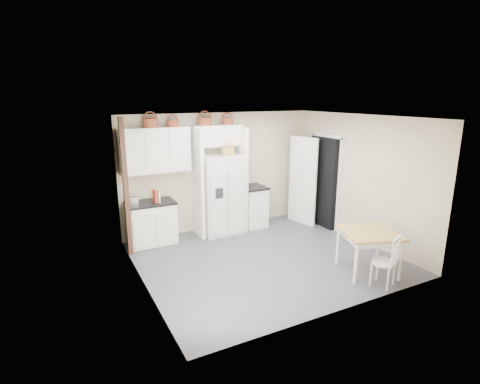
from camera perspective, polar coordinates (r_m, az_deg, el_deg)
floor at (r=7.14m, az=3.86°, el=-10.01°), size 4.50×4.50×0.00m
ceiling at (r=6.51m, az=4.25°, el=11.30°), size 4.50×4.50×0.00m
wall_back at (r=8.44m, az=-3.03°, el=3.15°), size 4.50×0.00×4.50m
wall_left at (r=5.90m, az=-15.00°, el=-2.36°), size 0.00×4.00×4.00m
wall_right at (r=8.09m, az=17.81°, el=1.96°), size 0.00×4.00×4.00m
refrigerator at (r=8.17m, az=-2.95°, el=-0.35°), size 0.90×0.72×1.73m
base_cab_left at (r=7.86m, az=-13.29°, el=-4.72°), size 0.91×0.58×0.85m
base_cab_right at (r=8.68m, az=1.92°, el=-2.29°), size 0.51×0.62×0.90m
dining_table at (r=6.83m, az=18.92°, el=-8.63°), size 1.14×1.14×0.74m
windsor_chair at (r=6.44m, az=21.06°, el=-9.94°), size 0.50×0.48×0.81m
counter_left at (r=7.73m, az=-13.48°, el=-1.63°), size 0.95×0.61×0.04m
counter_right at (r=8.55m, az=1.94°, el=0.74°), size 0.55×0.66×0.04m
toaster at (r=7.61m, az=-16.07°, el=-1.30°), size 0.25×0.17×0.16m
cookbook_red at (r=7.64m, az=-12.84°, el=-0.63°), size 0.06×0.18×0.26m
cookbook_cream at (r=7.65m, az=-12.44°, el=-0.59°), size 0.07×0.17×0.26m
basket_upper_b at (r=7.62m, az=-13.48°, el=10.19°), size 0.30×0.30×0.18m
basket_upper_c at (r=7.74m, az=-10.22°, el=10.26°), size 0.23×0.23×0.13m
basket_bridge_a at (r=7.97m, az=-5.40°, el=10.67°), size 0.30×0.30×0.17m
basket_bridge_b at (r=8.18m, az=-1.93°, el=10.73°), size 0.25×0.25×0.14m
basket_fridge_b at (r=7.95m, az=-1.79°, el=6.20°), size 0.29×0.29×0.15m
upper_cabinet at (r=7.69m, az=-12.86°, el=6.22°), size 1.40×0.34×0.90m
bridge_cabinet at (r=8.10m, az=-3.59°, el=8.57°), size 1.12×0.34×0.45m
fridge_panel_left at (r=7.95m, az=-6.46°, el=1.26°), size 0.08×0.60×2.30m
fridge_panel_right at (r=8.36m, az=0.08°, el=2.01°), size 0.08×0.60×2.30m
trim_post at (r=7.19m, az=-16.99°, el=0.51°), size 0.09×0.09×2.60m
doorway_void at (r=8.80m, az=12.69°, el=1.45°), size 0.18×0.85×2.05m
door_slab at (r=8.84m, az=9.50°, el=1.66°), size 0.21×0.79×2.05m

